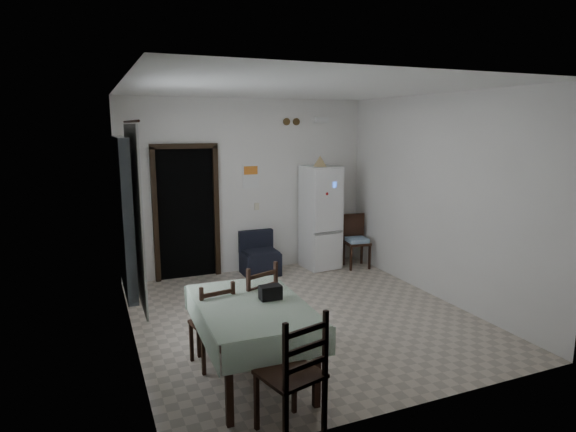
# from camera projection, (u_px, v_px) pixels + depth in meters

# --- Properties ---
(ground) EXTENTS (4.50, 4.50, 0.00)m
(ground) POSITION_uv_depth(u_px,v_px,m) (303.00, 316.00, 6.30)
(ground) COLOR #B4A693
(ground) RESTS_ON ground
(ceiling) EXTENTS (4.20, 4.50, 0.02)m
(ceiling) POSITION_uv_depth(u_px,v_px,m) (304.00, 88.00, 5.76)
(ceiling) COLOR white
(ceiling) RESTS_ON ground
(wall_back) EXTENTS (4.20, 0.02, 2.90)m
(wall_back) POSITION_uv_depth(u_px,v_px,m) (248.00, 186.00, 8.07)
(wall_back) COLOR silver
(wall_back) RESTS_ON ground
(wall_front) EXTENTS (4.20, 0.02, 2.90)m
(wall_front) POSITION_uv_depth(u_px,v_px,m) (416.00, 249.00, 3.99)
(wall_front) COLOR silver
(wall_front) RESTS_ON ground
(wall_left) EXTENTS (0.02, 4.50, 2.90)m
(wall_left) POSITION_uv_depth(u_px,v_px,m) (128.00, 220.00, 5.23)
(wall_left) COLOR silver
(wall_left) RESTS_ON ground
(wall_right) EXTENTS (0.02, 4.50, 2.90)m
(wall_right) POSITION_uv_depth(u_px,v_px,m) (438.00, 198.00, 6.83)
(wall_right) COLOR silver
(wall_right) RESTS_ON ground
(doorway) EXTENTS (1.06, 0.52, 2.22)m
(doorway) POSITION_uv_depth(u_px,v_px,m) (184.00, 212.00, 7.93)
(doorway) COLOR black
(doorway) RESTS_ON ground
(window_recess) EXTENTS (0.10, 1.20, 1.60)m
(window_recess) POSITION_uv_depth(u_px,v_px,m) (124.00, 214.00, 5.01)
(window_recess) COLOR silver
(window_recess) RESTS_ON ground
(curtain) EXTENTS (0.02, 1.45, 1.85)m
(curtain) POSITION_uv_depth(u_px,v_px,m) (135.00, 213.00, 5.06)
(curtain) COLOR beige
(curtain) RESTS_ON ground
(curtain_rod) EXTENTS (0.02, 1.60, 0.02)m
(curtain_rod) POSITION_uv_depth(u_px,v_px,m) (130.00, 121.00, 4.88)
(curtain_rod) COLOR black
(curtain_rod) RESTS_ON ground
(calendar) EXTENTS (0.28, 0.02, 0.40)m
(calendar) POSITION_uv_depth(u_px,v_px,m) (251.00, 176.00, 8.05)
(calendar) COLOR white
(calendar) RESTS_ON ground
(calendar_image) EXTENTS (0.24, 0.01, 0.14)m
(calendar_image) POSITION_uv_depth(u_px,v_px,m) (251.00, 170.00, 8.02)
(calendar_image) COLOR orange
(calendar_image) RESTS_ON ground
(light_switch) EXTENTS (0.08, 0.02, 0.12)m
(light_switch) POSITION_uv_depth(u_px,v_px,m) (257.00, 206.00, 8.18)
(light_switch) COLOR beige
(light_switch) RESTS_ON ground
(vent_left) EXTENTS (0.12, 0.03, 0.12)m
(vent_left) POSITION_uv_depth(u_px,v_px,m) (287.00, 122.00, 8.12)
(vent_left) COLOR brown
(vent_left) RESTS_ON ground
(vent_right) EXTENTS (0.12, 0.03, 0.12)m
(vent_right) POSITION_uv_depth(u_px,v_px,m) (296.00, 122.00, 8.19)
(vent_right) COLOR brown
(vent_right) RESTS_ON ground
(emergency_light) EXTENTS (0.25, 0.07, 0.09)m
(emergency_light) POSITION_uv_depth(u_px,v_px,m) (322.00, 120.00, 8.34)
(emergency_light) COLOR white
(emergency_light) RESTS_ON ground
(fridge) EXTENTS (0.62, 0.62, 1.78)m
(fridge) POSITION_uv_depth(u_px,v_px,m) (321.00, 217.00, 8.34)
(fridge) COLOR white
(fridge) RESTS_ON ground
(tan_cone) EXTENTS (0.25, 0.25, 0.18)m
(tan_cone) POSITION_uv_depth(u_px,v_px,m) (320.00, 161.00, 8.09)
(tan_cone) COLOR tan
(tan_cone) RESTS_ON fridge
(navy_seat) EXTENTS (0.60, 0.58, 0.71)m
(navy_seat) POSITION_uv_depth(u_px,v_px,m) (260.00, 253.00, 8.02)
(navy_seat) COLOR black
(navy_seat) RESTS_ON ground
(corner_chair) EXTENTS (0.45, 0.45, 0.92)m
(corner_chair) POSITION_uv_depth(u_px,v_px,m) (357.00, 242.00, 8.39)
(corner_chair) COLOR black
(corner_chair) RESTS_ON ground
(dining_table) EXTENTS (1.04, 1.54, 0.79)m
(dining_table) POSITION_uv_depth(u_px,v_px,m) (252.00, 342.00, 4.67)
(dining_table) COLOR #98AB92
(dining_table) RESTS_ON ground
(black_bag) EXTENTS (0.21, 0.13, 0.14)m
(black_bag) POSITION_uv_depth(u_px,v_px,m) (270.00, 292.00, 4.70)
(black_bag) COLOR black
(black_bag) RESTS_ON dining_table
(dining_chair_far_left) EXTENTS (0.45, 0.45, 0.92)m
(dining_chair_far_left) POSITION_uv_depth(u_px,v_px,m) (212.00, 322.00, 4.97)
(dining_chair_far_left) COLOR black
(dining_chair_far_left) RESTS_ON ground
(dining_chair_far_right) EXTENTS (0.57, 0.57, 1.03)m
(dining_chair_far_right) POSITION_uv_depth(u_px,v_px,m) (252.00, 307.00, 5.25)
(dining_chair_far_right) COLOR black
(dining_chair_far_right) RESTS_ON ground
(dining_chair_near_head) EXTENTS (0.56, 0.56, 1.06)m
(dining_chair_near_head) POSITION_uv_depth(u_px,v_px,m) (290.00, 372.00, 3.82)
(dining_chair_near_head) COLOR black
(dining_chair_near_head) RESTS_ON ground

